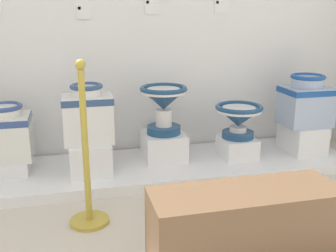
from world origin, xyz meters
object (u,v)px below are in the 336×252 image
Objects in this scene: antique_toilet_slender_white at (239,116)px; stanchion_post_near_left at (87,176)px; antique_toilet_squat_floral at (164,102)px; plinth_block_tall_cobalt at (10,165)px; info_placard_fourth at (222,6)px; antique_toilet_tall_cobalt at (6,132)px; antique_toilet_rightmost at (88,113)px; plinth_block_squat_floral at (164,146)px; plinth_block_slender_white at (237,146)px; plinth_block_rightmost at (90,157)px; antique_toilet_leftmost at (306,100)px; info_placard_third at (152,7)px; plinth_block_leftmost at (302,138)px; museum_bench at (245,224)px; info_placard_second at (84,12)px.

antique_toilet_slender_white is 1.52m from stanchion_post_near_left.
stanchion_post_near_left is at bearing -129.80° from antique_toilet_squat_floral.
plinth_block_tall_cobalt is 2.26m from info_placard_fourth.
antique_toilet_rightmost reaches higher than antique_toilet_tall_cobalt.
plinth_block_squat_floral is 0.65m from plinth_block_slender_white.
plinth_block_rightmost is (0.63, -0.13, -0.21)m from antique_toilet_tall_cobalt.
antique_toilet_squat_floral is 2.97× the size of info_placard_fourth.
plinth_block_squat_floral is 0.39m from antique_toilet_squat_floral.
plinth_block_rightmost is at bearing -178.79° from antique_toilet_leftmost.
antique_toilet_leftmost reaches higher than plinth_block_rightmost.
antique_toilet_squat_floral is at bearing 171.77° from plinth_block_slender_white.
plinth_block_tall_cobalt is 1.77m from info_placard_third.
plinth_block_leftmost is (1.91, 0.04, -0.35)m from antique_toilet_rightmost.
plinth_block_tall_cobalt is 0.28m from antique_toilet_tall_cobalt.
antique_toilet_tall_cobalt is 1.11× the size of plinth_block_leftmost.
antique_toilet_squat_floral is 1.33m from plinth_block_leftmost.
museum_bench is (0.76, -1.25, -0.36)m from antique_toilet_rightmost.
antique_toilet_slender_white is at bearing 2.55° from plinth_block_rightmost.
plinth_block_leftmost is at bearing -12.97° from info_placard_second.
info_placard_third is (-1.30, 0.43, 0.80)m from antique_toilet_leftmost.
plinth_block_tall_cobalt is at bearing 167.99° from plinth_block_rightmost.
plinth_block_rightmost is 1.20m from info_placard_second.
plinth_block_squat_floral is 0.90× the size of antique_toilet_squat_floral.
plinth_block_slender_white is 1.74m from info_placard_second.
stanchion_post_near_left is at bearing -160.02° from antique_toilet_leftmost.
antique_toilet_rightmost reaches higher than plinth_block_rightmost.
plinth_block_squat_floral is 1.28m from plinth_block_leftmost.
plinth_block_rightmost is 0.85× the size of antique_toilet_rightmost.
info_placard_fourth reaches higher than antique_toilet_squat_floral.
stanchion_post_near_left is at bearing -54.41° from antique_toilet_tall_cobalt.
antique_toilet_tall_cobalt is at bearing 167.99° from antique_toilet_rightmost.
museum_bench is at bearing -131.64° from antique_toilet_leftmost.
plinth_block_slender_white is 0.79× the size of antique_toilet_slender_white.
museum_bench is (-1.15, -1.29, -0.01)m from plinth_block_leftmost.
plinth_block_leftmost is (2.53, -0.09, 0.07)m from plinth_block_tall_cobalt.
plinth_block_leftmost is 1.78m from info_placard_third.
plinth_block_rightmost is 1.91m from plinth_block_leftmost.
museum_bench is at bearing -84.98° from antique_toilet_squat_floral.
antique_toilet_rightmost is at bearing -178.79° from antique_toilet_leftmost.
plinth_block_tall_cobalt is 0.78× the size of antique_toilet_slender_white.
plinth_block_squat_floral is 1.20m from info_placard_third.
info_placard_fourth is at bearing 0.00° from info_placard_third.
antique_toilet_tall_cobalt is 1.59m from info_placard_third.
stanchion_post_near_left is 1.02× the size of museum_bench.
antique_toilet_squat_floral is at bearing 0.77° from antique_toilet_tall_cobalt.
antique_toilet_slender_white is at bearing 178.48° from antique_toilet_leftmost.
antique_toilet_slender_white is at bearing -18.43° from info_placard_second.
antique_toilet_slender_white is 1.57m from info_placard_second.
plinth_block_squat_floral reaches higher than plinth_block_tall_cobalt.
museum_bench is at bearing -67.21° from info_placard_second.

